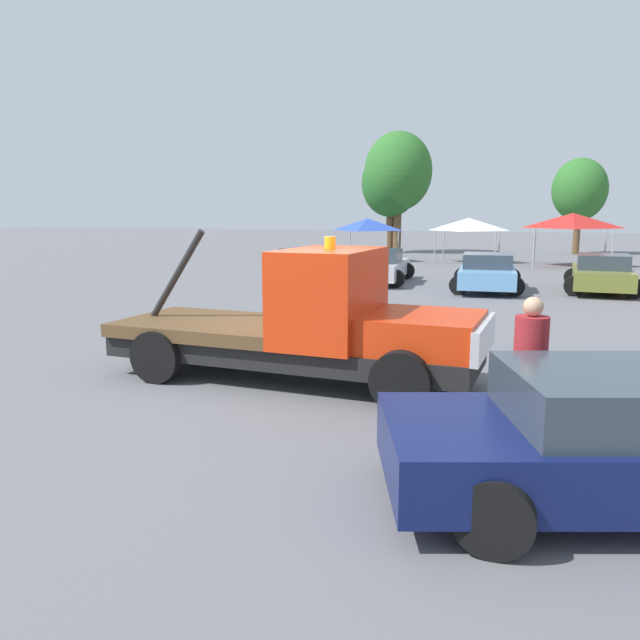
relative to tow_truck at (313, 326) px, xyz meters
The scene contains 15 objects.
ground_plane 1.02m from the tow_truck, behind, with size 160.00×160.00×0.00m, color slate.
tow_truck is the anchor object (origin of this frame).
foreground_car 5.46m from the tow_truck, 35.04° to the right, with size 5.31×3.49×1.34m.
person_near_truck 3.84m from the tow_truck, 26.66° to the right, with size 0.40×0.40×1.81m.
parked_car_cream 15.71m from the tow_truck, 111.00° to the left, with size 2.47×4.65×1.34m.
parked_car_silver 14.84m from the tow_truck, 99.89° to the left, with size 2.66×4.81×1.34m.
parked_car_skyblue 13.60m from the tow_truck, 82.84° to the left, with size 2.71×4.71×1.34m.
parked_car_olive 15.40m from the tow_truck, 68.97° to the left, with size 2.55×4.55×1.34m.
canopy_tent_blue 25.47m from the tow_truck, 103.26° to the left, with size 2.99×2.99×2.42m.
canopy_tent_white 25.77m from the tow_truck, 90.80° to the left, with size 3.20×3.20×2.45m.
canopy_tent_red 25.67m from the tow_truck, 78.98° to the left, with size 3.63×3.63×2.72m.
tree_left 35.72m from the tow_truck, 80.95° to the left, with size 3.48×3.48×6.22m.
tree_center 33.27m from the tow_truck, 101.08° to the left, with size 3.88×3.88×6.94m.
tree_right 33.26m from the tow_truck, 100.21° to the left, with size 4.51×4.51×8.05m.
traffic_cone 3.76m from the tow_truck, 129.91° to the left, with size 0.40×0.40×0.55m.
Camera 1 is at (3.88, -9.52, 2.82)m, focal length 35.00 mm.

